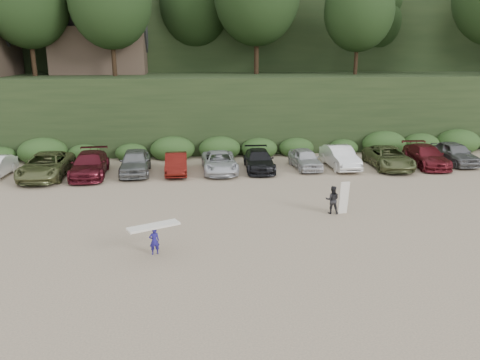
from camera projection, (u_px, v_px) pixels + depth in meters
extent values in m
plane|color=tan|center=(285.00, 221.00, 22.79)|extent=(120.00, 120.00, 0.00)
cube|color=black|center=(236.00, 107.00, 43.05)|extent=(80.00, 14.00, 6.00)
cube|color=black|center=(220.00, 51.00, 58.94)|extent=(90.00, 30.00, 16.00)
ellipsoid|color=black|center=(235.00, 15.00, 40.92)|extent=(66.00, 12.00, 10.00)
cube|color=#2B491E|center=(239.00, 149.00, 36.44)|extent=(46.20, 2.00, 1.20)
cube|color=brown|center=(101.00, 51.00, 42.27)|extent=(8.00, 6.00, 4.00)
imported|color=#5B6238|center=(46.00, 166.00, 30.39)|extent=(2.74, 5.78, 1.59)
imported|color=#51121C|center=(90.00, 165.00, 30.77)|extent=(2.39, 5.42, 1.55)
imported|color=slate|center=(135.00, 162.00, 31.36)|extent=(2.02, 4.82, 1.63)
imported|color=#57110D|center=(176.00, 164.00, 31.42)|extent=(1.45, 4.13, 1.36)
imported|color=silver|center=(219.00, 162.00, 31.84)|extent=(2.31, 4.93, 1.36)
imported|color=black|center=(259.00, 160.00, 32.35)|extent=(2.14, 4.82, 1.38)
imported|color=silver|center=(305.00, 159.00, 32.78)|extent=(1.87, 4.18, 1.40)
imported|color=white|center=(340.00, 157.00, 32.97)|extent=(1.77, 4.72, 1.54)
imported|color=#596138|center=(389.00, 157.00, 32.99)|extent=(2.79, 5.46, 1.48)
imported|color=maroon|center=(426.00, 156.00, 33.42)|extent=(2.44, 5.23, 1.48)
imported|color=slate|center=(454.00, 153.00, 34.15)|extent=(1.92, 4.68, 1.59)
imported|color=navy|center=(154.00, 241.00, 18.90)|extent=(0.48, 0.38, 1.15)
cube|color=white|center=(154.00, 226.00, 18.73)|extent=(2.15, 1.39, 0.08)
imported|color=black|center=(332.00, 200.00, 23.65)|extent=(0.82, 0.71, 1.45)
cube|color=silver|center=(344.00, 198.00, 23.54)|extent=(0.50, 0.29, 1.71)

